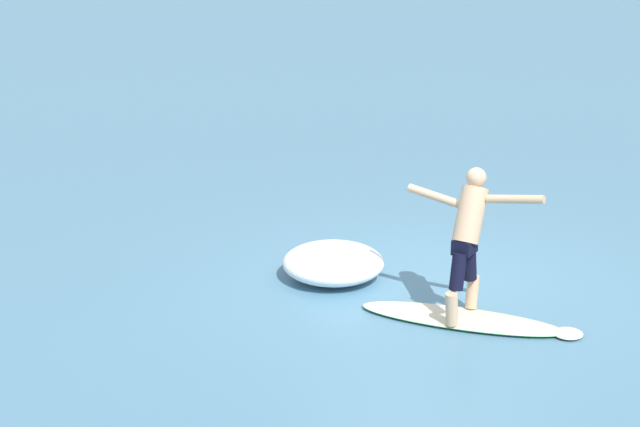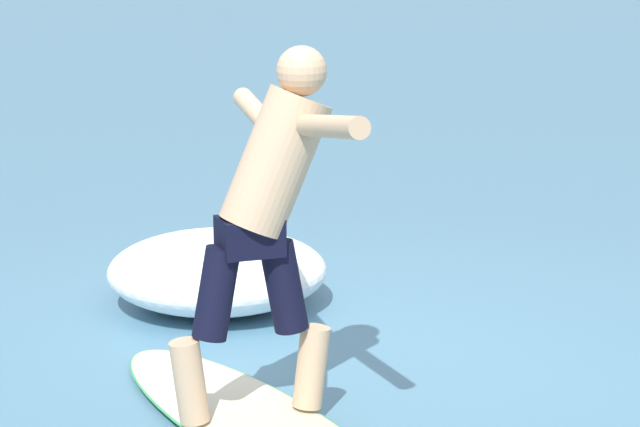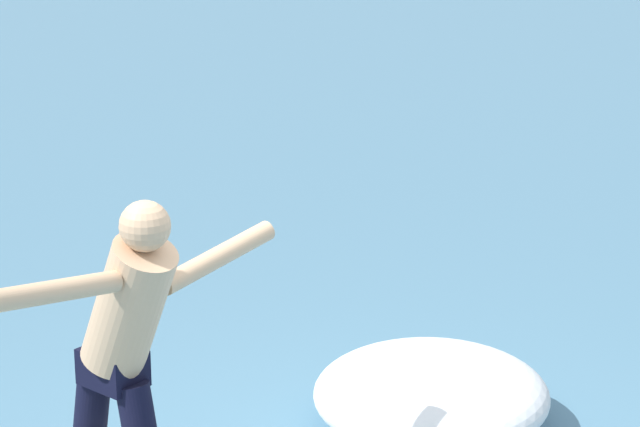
# 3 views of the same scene
# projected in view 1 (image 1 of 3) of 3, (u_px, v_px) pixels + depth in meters

# --- Properties ---
(ground_plane) EXTENTS (200.00, 200.00, 0.00)m
(ground_plane) POSITION_uv_depth(u_px,v_px,m) (430.00, 288.00, 12.32)
(ground_plane) COLOR teal
(surfboard) EXTENTS (1.26, 2.42, 0.20)m
(surfboard) POSITION_uv_depth(u_px,v_px,m) (465.00, 319.00, 11.42)
(surfboard) COLOR beige
(surfboard) RESTS_ON ground
(surfer) EXTENTS (0.74, 1.53, 1.59)m
(surfer) POSITION_uv_depth(u_px,v_px,m) (469.00, 231.00, 11.21)
(surfer) COLOR tan
(surfer) RESTS_ON surfboard
(wave_foam_at_tail) EXTENTS (1.70, 1.70, 0.39)m
(wave_foam_at_tail) POSITION_uv_depth(u_px,v_px,m) (333.00, 263.00, 12.56)
(wave_foam_at_tail) COLOR white
(wave_foam_at_tail) RESTS_ON ground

